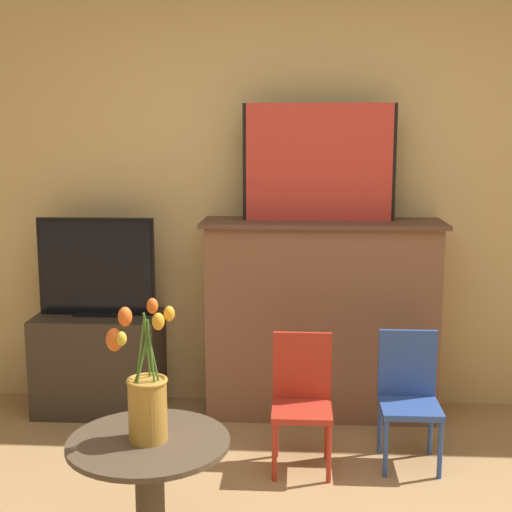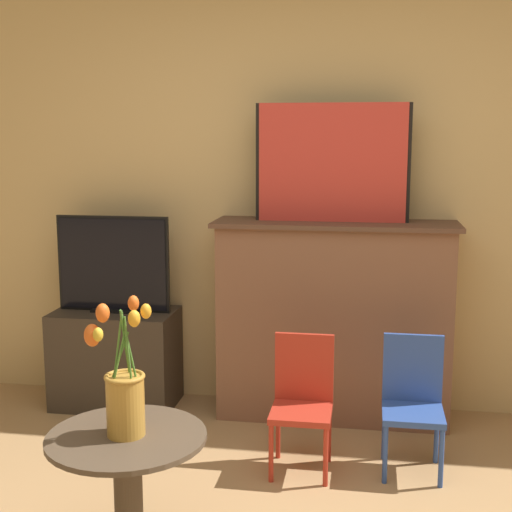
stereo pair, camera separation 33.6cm
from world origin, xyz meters
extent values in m
cube|color=tan|center=(0.00, 2.13, 1.35)|extent=(8.00, 0.06, 2.70)
cube|color=brown|center=(0.17, 1.91, 0.57)|extent=(1.31, 0.38, 1.14)
cube|color=brown|center=(0.17, 1.90, 1.13)|extent=(1.37, 0.42, 0.02)
cube|color=black|center=(0.14, 1.92, 1.47)|extent=(0.86, 0.02, 0.65)
cube|color=red|center=(0.14, 1.91, 1.47)|extent=(0.82, 0.02, 0.65)
cube|color=#382D23|center=(-1.14, 1.87, 0.29)|extent=(0.72, 0.42, 0.58)
cube|color=black|center=(-1.14, 1.87, 0.59)|extent=(0.26, 0.12, 0.01)
cube|color=black|center=(-1.14, 1.88, 0.87)|extent=(0.68, 0.02, 0.57)
cube|color=black|center=(-1.14, 1.87, 0.87)|extent=(0.65, 0.02, 0.54)
cylinder|color=#B22D1E|center=(-0.07, 1.04, 0.14)|extent=(0.02, 0.02, 0.29)
cylinder|color=#B22D1E|center=(0.19, 1.04, 0.14)|extent=(0.02, 0.02, 0.29)
cylinder|color=#B22D1E|center=(-0.07, 1.30, 0.14)|extent=(0.02, 0.02, 0.29)
cylinder|color=#B22D1E|center=(0.19, 1.30, 0.14)|extent=(0.02, 0.02, 0.29)
cube|color=#B22D1E|center=(0.06, 1.17, 0.30)|extent=(0.29, 0.29, 0.03)
cube|color=#B22D1E|center=(0.06, 1.31, 0.49)|extent=(0.29, 0.02, 0.34)
cylinder|color=#2D4C99|center=(0.46, 1.12, 0.14)|extent=(0.02, 0.02, 0.29)
cylinder|color=#2D4C99|center=(0.72, 1.12, 0.14)|extent=(0.02, 0.02, 0.29)
cylinder|color=#2D4C99|center=(0.46, 1.37, 0.14)|extent=(0.02, 0.02, 0.29)
cylinder|color=#2D4C99|center=(0.72, 1.37, 0.14)|extent=(0.02, 0.02, 0.29)
cube|color=#2D4C99|center=(0.59, 1.25, 0.30)|extent=(0.29, 0.29, 0.03)
cube|color=#2D4C99|center=(0.59, 1.38, 0.49)|extent=(0.29, 0.02, 0.34)
cylinder|color=#4C3D2D|center=(-0.50, 0.28, 0.26)|extent=(0.11, 0.11, 0.52)
cylinder|color=#4C3D2D|center=(-0.50, 0.28, 0.53)|extent=(0.59, 0.59, 0.02)
cylinder|color=#B78433|center=(-0.50, 0.28, 0.65)|extent=(0.14, 0.14, 0.22)
torus|color=#B78433|center=(-0.50, 0.28, 0.76)|extent=(0.15, 0.15, 0.02)
cylinder|color=#477A2D|center=(-0.48, 0.27, 0.84)|extent=(0.04, 0.02, 0.30)
ellipsoid|color=orange|center=(-0.45, 0.26, 0.99)|extent=(0.04, 0.04, 0.06)
cylinder|color=#477A2D|center=(-0.53, 0.27, 0.81)|extent=(0.09, 0.03, 0.24)
ellipsoid|color=orange|center=(-0.61, 0.25, 0.92)|extent=(0.06, 0.06, 0.08)
cylinder|color=#477A2D|center=(-0.53, 0.27, 0.85)|extent=(0.05, 0.02, 0.32)
ellipsoid|color=orange|center=(-0.57, 0.26, 1.00)|extent=(0.05, 0.05, 0.07)
cylinder|color=#477A2D|center=(-0.50, 0.30, 0.85)|extent=(0.01, 0.09, 0.33)
ellipsoid|color=orange|center=(-0.50, 0.39, 1.01)|extent=(0.04, 0.04, 0.06)
cylinder|color=#477A2D|center=(-0.48, 0.28, 0.85)|extent=(0.07, 0.02, 0.32)
ellipsoid|color=orange|center=(-0.42, 0.29, 1.01)|extent=(0.04, 0.04, 0.06)
cylinder|color=#477A2D|center=(-0.52, 0.27, 0.81)|extent=(0.06, 0.05, 0.25)
ellipsoid|color=gold|center=(-0.58, 0.23, 0.93)|extent=(0.04, 0.04, 0.05)
camera|label=1|loc=(0.03, -2.12, 1.63)|focal=50.00mm
camera|label=2|loc=(0.36, -2.08, 1.63)|focal=50.00mm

